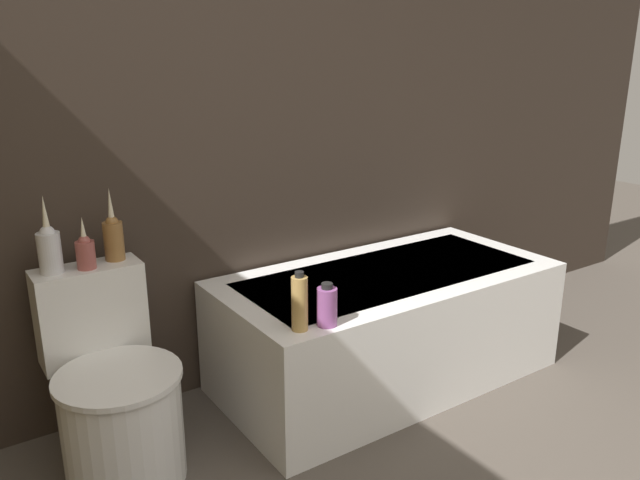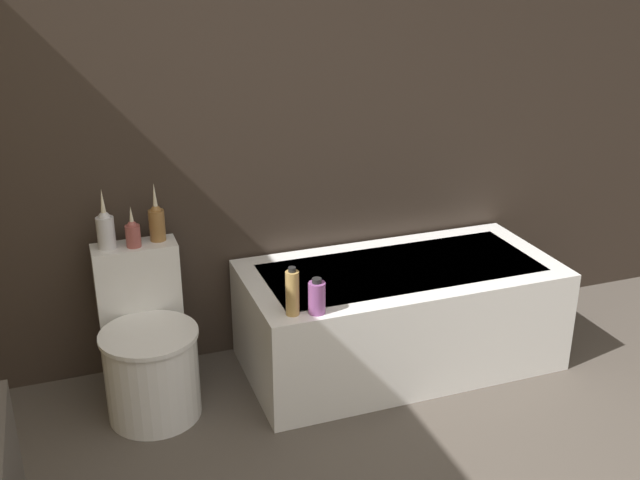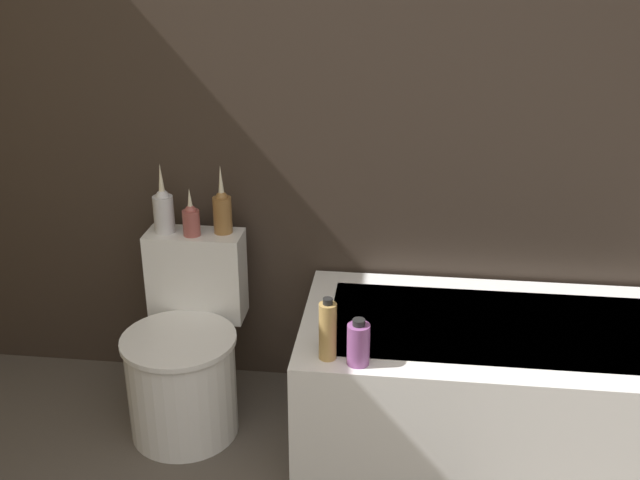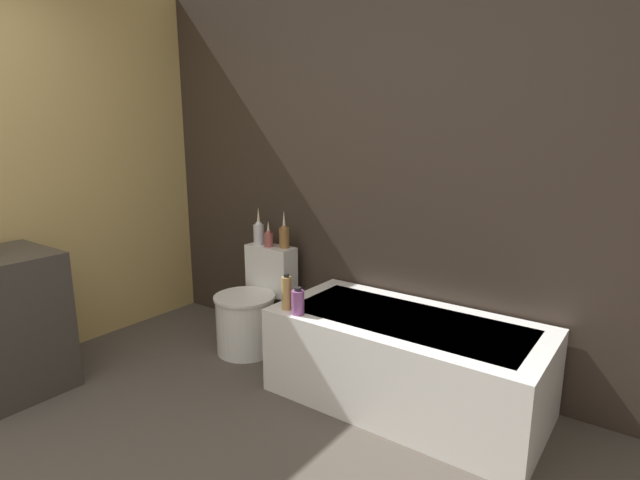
% 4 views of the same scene
% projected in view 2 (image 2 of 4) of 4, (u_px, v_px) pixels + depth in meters
% --- Properties ---
extents(wall_back_tiled, '(6.40, 0.06, 2.60)m').
position_uv_depth(wall_back_tiled, '(211.00, 103.00, 3.46)').
color(wall_back_tiled, '#332821').
rests_on(wall_back_tiled, ground_plane).
extents(bathtub, '(1.53, 0.75, 0.52)m').
position_uv_depth(bathtub, '(399.00, 314.00, 3.73)').
color(bathtub, white).
rests_on(bathtub, ground).
extents(toilet, '(0.43, 0.58, 0.72)m').
position_uv_depth(toilet, '(149.00, 351.00, 3.35)').
color(toilet, white).
rests_on(toilet, ground).
extents(vase_gold, '(0.08, 0.08, 0.28)m').
position_uv_depth(vase_gold, '(105.00, 228.00, 3.31)').
color(vase_gold, silver).
rests_on(vase_gold, toilet).
extents(vase_silver, '(0.07, 0.07, 0.19)m').
position_uv_depth(vase_silver, '(133.00, 233.00, 3.34)').
color(vase_silver, '#994C47').
rests_on(vase_silver, toilet).
extents(vase_bronze, '(0.07, 0.07, 0.27)m').
position_uv_depth(vase_bronze, '(157.00, 221.00, 3.40)').
color(vase_bronze, olive).
rests_on(vase_bronze, toilet).
extents(shampoo_bottle_tall, '(0.06, 0.06, 0.22)m').
position_uv_depth(shampoo_bottle_tall, '(292.00, 292.00, 3.15)').
color(shampoo_bottle_tall, tan).
rests_on(shampoo_bottle_tall, bathtub).
extents(shampoo_bottle_short, '(0.07, 0.07, 0.16)m').
position_uv_depth(shampoo_bottle_short, '(317.00, 297.00, 3.17)').
color(shampoo_bottle_short, '#8C4C8C').
rests_on(shampoo_bottle_short, bathtub).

